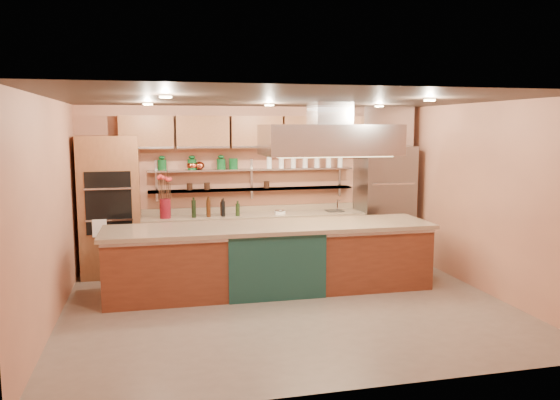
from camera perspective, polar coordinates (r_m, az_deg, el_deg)
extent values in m
cube|color=gray|center=(7.66, 0.85, -11.03)|extent=(6.00, 5.00, 0.02)
cube|color=black|center=(7.26, 0.89, 10.48)|extent=(6.00, 5.00, 0.02)
cube|color=tan|center=(9.75, -2.73, 1.51)|extent=(6.00, 0.04, 2.80)
cube|color=tan|center=(4.98, 7.95, -4.50)|extent=(6.00, 0.04, 2.80)
cube|color=tan|center=(7.21, -22.92, -1.26)|extent=(0.04, 5.00, 2.80)
cube|color=tan|center=(8.56, 20.73, 0.17)|extent=(0.04, 5.00, 2.80)
cube|color=brown|center=(9.33, -17.31, -0.66)|extent=(0.95, 0.64, 2.30)
cube|color=gray|center=(10.15, 10.82, -0.37)|extent=(0.95, 0.72, 2.10)
cube|color=tan|center=(9.60, -2.66, -4.24)|extent=(3.84, 0.64, 0.93)
cube|color=#B2B5B9|center=(9.62, -2.88, 1.12)|extent=(3.60, 0.26, 0.03)
cube|color=#B2B5B9|center=(9.59, -2.89, 3.20)|extent=(3.60, 0.26, 0.03)
cube|color=brown|center=(9.52, -2.56, 7.09)|extent=(4.60, 0.36, 0.55)
cube|color=#B2B5B9|center=(8.20, 5.19, 6.28)|extent=(2.00, 1.00, 0.45)
cube|color=#FFE5A5|center=(7.45, 0.51, 10.18)|extent=(4.00, 2.80, 0.02)
cube|color=brown|center=(8.19, -0.98, -6.07)|extent=(4.78, 1.09, 1.00)
cylinder|color=maroon|center=(9.28, -11.90, -0.88)|extent=(0.24, 0.24, 0.32)
cube|color=black|center=(9.34, -6.75, -0.85)|extent=(0.88, 0.32, 0.28)
cube|color=white|center=(9.55, -0.03, -1.17)|extent=(0.17, 0.13, 0.10)
cylinder|color=silver|center=(9.94, 6.00, -0.53)|extent=(0.04, 0.04, 0.21)
ellipsoid|color=#C34D2D|center=(9.46, -8.42, 3.58)|extent=(0.18, 0.18, 0.14)
cylinder|color=#0F491E|center=(9.52, -4.89, 3.81)|extent=(0.20, 0.20, 0.19)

